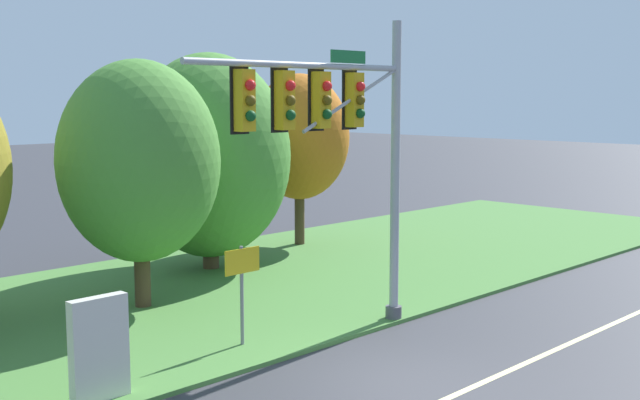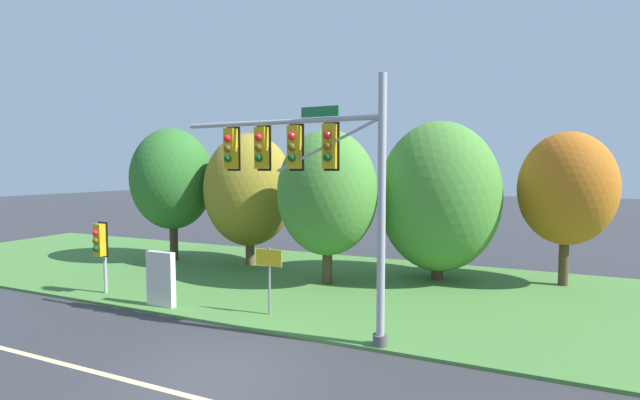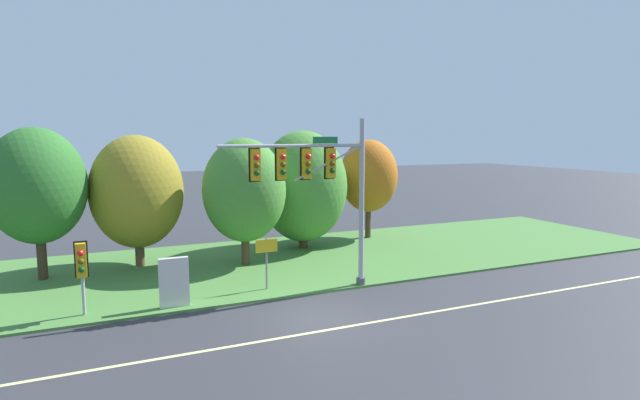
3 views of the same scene
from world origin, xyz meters
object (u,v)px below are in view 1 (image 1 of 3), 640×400
Objects in this scene: tree_tall_centre at (299,137)px; info_kiosk at (99,349)px; route_sign_post at (242,277)px; tree_mid_verge at (209,156)px; tree_behind_signpost at (139,162)px; traffic_signal_mast at (337,128)px.

tree_tall_centre is 3.30× the size of info_kiosk.
route_sign_post is 8.41m from tree_mid_verge.
route_sign_post is 12.42m from tree_tall_centre.
tree_behind_signpost is 4.83m from tree_mid_verge.
info_kiosk is at bearing -129.50° from tree_behind_signpost.
route_sign_post is at bearing -93.54° from tree_behind_signpost.
tree_behind_signpost is 0.94× the size of tree_mid_verge.
info_kiosk is at bearing -169.95° from route_sign_post.
info_kiosk is at bearing 176.80° from traffic_signal_mast.
tree_mid_verge is at bearing -168.36° from tree_tall_centre.
traffic_signal_mast is at bearing -72.95° from tree_behind_signpost.
traffic_signal_mast is 11.57m from tree_tall_centre.
tree_tall_centre is (9.30, 7.87, 2.45)m from route_sign_post.
tree_behind_signpost reaches higher than info_kiosk.
traffic_signal_mast reaches higher than tree_mid_verge.
route_sign_post is 1.16× the size of info_kiosk.
route_sign_post is at bearing 10.05° from info_kiosk.
traffic_signal_mast reaches higher than info_kiosk.
tree_tall_centre is (7.38, 8.88, -0.79)m from traffic_signal_mast.
route_sign_post is at bearing -122.71° from tree_mid_verge.
traffic_signal_mast reaches higher than route_sign_post.
tree_tall_centre is at bearing 11.64° from tree_mid_verge.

